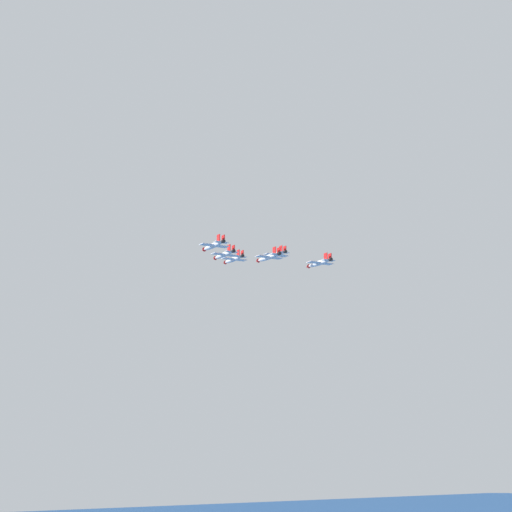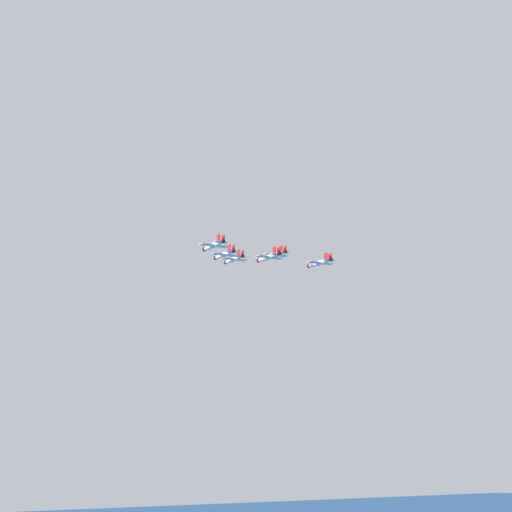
# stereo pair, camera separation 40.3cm
# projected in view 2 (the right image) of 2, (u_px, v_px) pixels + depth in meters

# --- Properties ---
(jet_lead) EXTENTS (9.92, 15.98, 3.36)m
(jet_lead) POSITION_uv_depth(u_px,v_px,m) (233.00, 259.00, 293.82)
(jet_lead) COLOR white
(jet_left_wingman) EXTENTS (9.92, 15.93, 3.35)m
(jet_left_wingman) POSITION_uv_depth(u_px,v_px,m) (224.00, 255.00, 277.52)
(jet_left_wingman) COLOR white
(jet_right_wingman) EXTENTS (9.67, 15.56, 3.27)m
(jet_right_wingman) POSITION_uv_depth(u_px,v_px,m) (275.00, 255.00, 288.52)
(jet_right_wingman) COLOR white
(jet_left_outer) EXTENTS (10.15, 16.33, 3.44)m
(jet_left_outer) POSITION_uv_depth(u_px,v_px,m) (213.00, 245.00, 261.50)
(jet_left_outer) COLOR white
(jet_right_outer) EXTENTS (10.20, 16.44, 3.46)m
(jet_right_outer) POSITION_uv_depth(u_px,v_px,m) (319.00, 263.00, 282.26)
(jet_right_outer) COLOR white
(jet_slot_rear) EXTENTS (10.02, 16.06, 3.38)m
(jet_slot_rear) POSITION_uv_depth(u_px,v_px,m) (268.00, 257.00, 271.69)
(jet_slot_rear) COLOR white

